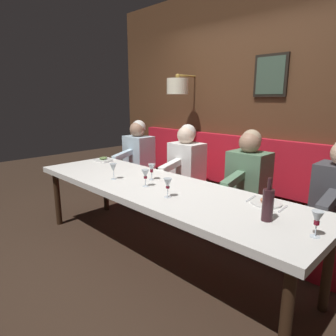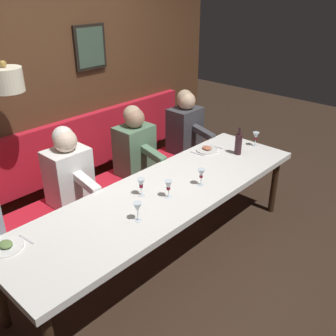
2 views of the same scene
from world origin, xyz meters
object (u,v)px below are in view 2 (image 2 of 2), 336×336
wine_glass_3 (256,136)px  wine_bottle (238,144)px  diner_middle (68,169)px  wine_glass_0 (138,208)px  diner_near (135,143)px  wine_glass_1 (141,184)px  wine_glass_2 (168,186)px  dining_table (165,197)px  wine_glass_4 (201,174)px  diner_nearest (185,123)px

wine_glass_3 → wine_bottle: wine_bottle is taller
diner_middle → wine_glass_0: 1.05m
diner_near → wine_bottle: size_ratio=2.64×
wine_glass_1 → wine_glass_2: bearing=-145.7°
wine_glass_1 → wine_glass_3: same height
wine_glass_2 → wine_bottle: wine_bottle is taller
dining_table → wine_glass_4: size_ratio=18.83×
wine_glass_2 → wine_bottle: (0.07, -1.18, 0.00)m
diner_nearest → wine_bottle: bearing=167.8°
diner_nearest → wine_glass_1: diner_nearest is taller
wine_glass_2 → wine_glass_0: bearing=98.7°
dining_table → wine_glass_1: size_ratio=18.83×
dining_table → wine_bottle: (-0.03, -1.13, 0.17)m
diner_nearest → wine_glass_4: diner_nearest is taller
wine_bottle → diner_nearest: bearing=-12.2°
wine_glass_2 → wine_glass_4: 0.37m
dining_table → wine_glass_2: wine_glass_2 is taller
diner_nearest → diner_near: same height
diner_middle → wine_glass_4: (-1.05, -0.72, 0.04)m
diner_near → wine_glass_4: 1.06m
dining_table → wine_glass_3: wine_glass_3 is taller
diner_nearest → wine_glass_0: diner_nearest is taller
diner_near → wine_glass_2: 1.10m
dining_table → diner_nearest: diner_nearest is taller
wine_glass_0 → wine_glass_2: bearing=-81.3°
dining_table → wine_bottle: 1.14m
diner_near → wine_glass_0: bearing=138.0°
wine_bottle → dining_table: bearing=88.5°
diner_nearest → wine_glass_4: 1.46m
diner_near → diner_middle: size_ratio=1.00×
wine_glass_0 → wine_glass_2: same height
diner_nearest → wine_glass_3: bearing=-172.4°
wine_glass_0 → dining_table: bearing=-71.5°
diner_nearest → wine_bottle: diner_nearest is taller
dining_table → wine_glass_2: 0.21m
diner_middle → wine_glass_0: bearing=176.2°
dining_table → diner_middle: bearing=25.0°
wine_glass_2 → diner_middle: bearing=20.0°
diner_middle → wine_glass_3: bearing=-116.6°
dining_table → diner_middle: size_ratio=3.90×
diner_near → diner_nearest: bearing=-90.0°
diner_nearest → wine_glass_2: bearing=125.3°
diner_near → wine_glass_4: (-1.05, 0.15, 0.04)m
dining_table → wine_glass_0: bearing=108.5°
wine_glass_2 → wine_glass_3: 1.51m
dining_table → wine_bottle: wine_bottle is taller
diner_middle → wine_glass_3: 2.08m
diner_near → wine_glass_1: bearing=140.3°
wine_glass_2 → wine_bottle: 1.19m
wine_glass_0 → wine_glass_1: same height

